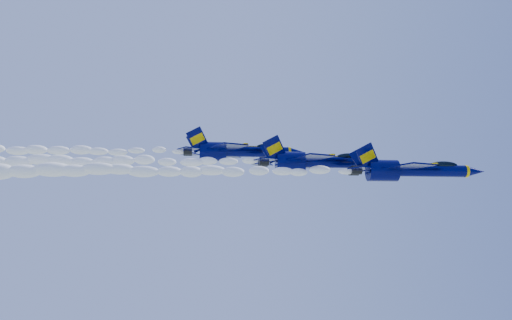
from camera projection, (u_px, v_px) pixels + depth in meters
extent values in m
cylinder|color=#00023C|center=(431.00, 171.00, 66.85)|extent=(8.42, 1.40, 1.40)
ellipsoid|color=#00023C|center=(382.00, 171.00, 66.18)|extent=(1.46, 2.52, 5.98)
cone|color=#00023C|center=(475.00, 171.00, 67.45)|extent=(2.43, 1.40, 1.40)
cylinder|color=#E4B900|center=(466.00, 171.00, 67.32)|extent=(0.33, 1.46, 1.46)
ellipsoid|color=black|center=(444.00, 165.00, 67.12)|extent=(3.37, 1.09, 0.93)
cube|color=#E4B900|center=(444.00, 168.00, 67.08)|extent=(3.93, 0.94, 0.17)
cube|color=#00023C|center=(409.00, 166.00, 62.70)|extent=(5.01, 5.94, 0.17)
cube|color=#00023C|center=(386.00, 174.00, 70.06)|extent=(5.01, 5.94, 0.17)
cube|color=#E4B900|center=(420.00, 166.00, 62.85)|extent=(2.26, 4.68, 0.09)
cube|color=#E4B900|center=(396.00, 173.00, 70.22)|extent=(2.26, 4.68, 0.09)
cube|color=#00023C|center=(368.00, 157.00, 65.19)|extent=(3.05, 0.96, 3.28)
cube|color=#00023C|center=(362.00, 159.00, 67.12)|extent=(3.05, 0.96, 3.28)
cylinder|color=black|center=(357.00, 170.00, 65.22)|extent=(1.12, 1.03, 1.03)
cylinder|color=black|center=(354.00, 171.00, 66.41)|extent=(1.12, 1.03, 1.03)
cube|color=#E4B900|center=(408.00, 164.00, 66.63)|extent=(10.29, 0.33, 0.07)
ellipsoid|color=white|center=(173.00, 170.00, 63.47)|extent=(40.66, 1.82, 1.64)
cylinder|color=#00023C|center=(338.00, 162.00, 70.59)|extent=(8.50, 1.42, 1.42)
ellipsoid|color=#00023C|center=(290.00, 162.00, 69.92)|extent=(1.47, 2.55, 6.05)
cone|color=#00023C|center=(380.00, 163.00, 71.20)|extent=(2.46, 1.42, 1.42)
cylinder|color=#E4B900|center=(372.00, 163.00, 71.08)|extent=(0.33, 1.47, 1.47)
ellipsoid|color=black|center=(350.00, 157.00, 70.87)|extent=(3.40, 1.11, 0.94)
cube|color=#E4B900|center=(350.00, 159.00, 70.83)|extent=(3.97, 0.94, 0.17)
cube|color=#00023C|center=(310.00, 157.00, 66.40)|extent=(5.06, 6.00, 0.17)
cube|color=#00023C|center=(298.00, 166.00, 73.84)|extent=(5.06, 6.00, 0.17)
cube|color=#E4B900|center=(321.00, 157.00, 66.56)|extent=(2.28, 4.73, 0.09)
cube|color=#E4B900|center=(308.00, 165.00, 74.00)|extent=(2.28, 4.73, 0.09)
cube|color=#00023C|center=(275.00, 149.00, 68.92)|extent=(3.08, 0.97, 3.31)
cube|color=#00023C|center=(272.00, 151.00, 70.87)|extent=(3.08, 0.97, 3.31)
cylinder|color=black|center=(264.00, 161.00, 68.94)|extent=(1.13, 1.04, 1.04)
cylinder|color=black|center=(263.00, 163.00, 70.15)|extent=(1.13, 1.04, 1.04)
cube|color=#E4B900|center=(315.00, 156.00, 70.38)|extent=(10.39, 0.33, 0.08)
ellipsoid|color=white|center=(89.00, 161.00, 67.20)|extent=(40.66, 1.84, 1.66)
cylinder|color=#00023C|center=(257.00, 152.00, 75.85)|extent=(8.43, 1.41, 1.41)
ellipsoid|color=#00023C|center=(213.00, 151.00, 75.19)|extent=(1.46, 2.53, 6.00)
cone|color=#00023C|center=(297.00, 153.00, 76.46)|extent=(2.44, 1.41, 1.41)
cylinder|color=#E4B900|center=(289.00, 152.00, 76.33)|extent=(0.33, 1.46, 1.46)
ellipsoid|color=black|center=(269.00, 147.00, 76.13)|extent=(3.37, 1.10, 0.93)
cube|color=#E4B900|center=(269.00, 149.00, 76.09)|extent=(3.93, 0.94, 0.17)
cube|color=#00023C|center=(227.00, 147.00, 71.70)|extent=(5.02, 5.95, 0.17)
cube|color=#00023C|center=(224.00, 155.00, 79.07)|extent=(5.02, 5.95, 0.17)
cube|color=#E4B900|center=(238.00, 146.00, 71.86)|extent=(2.26, 4.69, 0.09)
cube|color=#E4B900|center=(233.00, 155.00, 79.23)|extent=(2.26, 4.69, 0.09)
cube|color=#00023C|center=(197.00, 139.00, 74.19)|extent=(3.05, 0.96, 3.28)
cube|color=#00023C|center=(197.00, 142.00, 76.13)|extent=(3.05, 0.96, 3.28)
cylinder|color=black|center=(188.00, 151.00, 74.22)|extent=(1.12, 1.03, 1.03)
cylinder|color=black|center=(188.00, 152.00, 75.42)|extent=(1.12, 1.03, 1.03)
cube|color=#E4B900|center=(236.00, 146.00, 75.64)|extent=(10.31, 0.33, 0.07)
ellipsoid|color=white|center=(23.00, 150.00, 72.47)|extent=(40.66, 1.83, 1.64)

